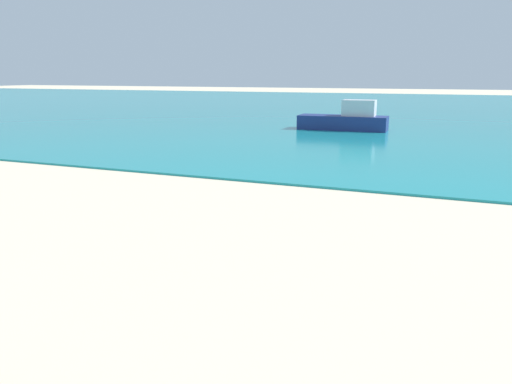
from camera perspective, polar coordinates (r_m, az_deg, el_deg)
name	(u,v)px	position (r m, az deg, el deg)	size (l,w,h in m)	color
water	(427,109)	(41.24, 19.36, 9.19)	(160.00, 60.00, 0.06)	teal
boat_near	(346,119)	(24.03, 10.52, 8.35)	(4.25, 1.45, 1.43)	navy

